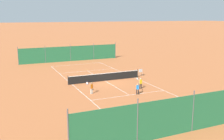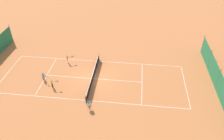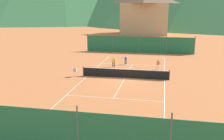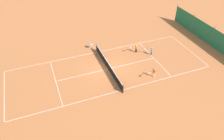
% 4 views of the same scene
% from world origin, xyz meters
% --- Properties ---
extents(ground_plane, '(600.00, 600.00, 0.00)m').
position_xyz_m(ground_plane, '(0.00, 0.00, 0.00)').
color(ground_plane, '#BC6638').
extents(court_line_markings, '(8.25, 23.85, 0.01)m').
position_xyz_m(court_line_markings, '(0.00, 0.00, 0.00)').
color(court_line_markings, white).
rests_on(court_line_markings, ground).
extents(tennis_net, '(9.18, 0.08, 1.06)m').
position_xyz_m(tennis_net, '(0.00, 0.00, 0.50)').
color(tennis_net, '#2D2D2D').
rests_on(tennis_net, ground).
extents(windscreen_fence_near, '(17.28, 0.08, 2.90)m').
position_xyz_m(windscreen_fence_near, '(-0.00, -15.50, 1.31)').
color(windscreen_fence_near, '#236B42').
rests_on(windscreen_fence_near, ground).
extents(player_far_baseline, '(0.41, 1.04, 1.21)m').
position_xyz_m(player_far_baseline, '(-2.16, 4.81, 0.71)').
color(player_far_baseline, black).
rests_on(player_far_baseline, ground).
extents(player_far_service, '(0.47, 1.03, 1.20)m').
position_xyz_m(player_far_service, '(3.30, 4.37, 0.70)').
color(player_far_service, white).
rests_on(player_far_service, ground).
extents(player_near_service, '(0.71, 0.84, 1.11)m').
position_xyz_m(player_near_service, '(-0.90, 6.44, 0.65)').
color(player_near_service, black).
rests_on(player_near_service, ground).
extents(tennis_ball_by_net_right, '(0.07, 0.07, 0.07)m').
position_xyz_m(tennis_ball_by_net_right, '(0.98, -3.26, 0.03)').
color(tennis_ball_by_net_right, '#CCE033').
rests_on(tennis_ball_by_net_right, ground).
extents(tennis_ball_by_net_left, '(0.07, 0.07, 0.07)m').
position_xyz_m(tennis_ball_by_net_left, '(-0.30, -7.46, 0.03)').
color(tennis_ball_by_net_left, '#CCE033').
rests_on(tennis_ball_by_net_left, ground).
extents(tennis_ball_service_box, '(0.07, 0.07, 0.07)m').
position_xyz_m(tennis_ball_service_box, '(1.66, -5.63, 0.03)').
color(tennis_ball_service_box, '#CCE033').
rests_on(tennis_ball_service_box, ground).
extents(tennis_ball_near_corner, '(0.07, 0.07, 0.07)m').
position_xyz_m(tennis_ball_near_corner, '(3.49, -1.68, 0.03)').
color(tennis_ball_near_corner, '#CCE033').
rests_on(tennis_ball_near_corner, ground).
extents(ball_hopper, '(0.36, 0.36, 0.89)m').
position_xyz_m(ball_hopper, '(-5.30, -0.52, 0.66)').
color(ball_hopper, '#B7B7BC').
rests_on(ball_hopper, ground).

